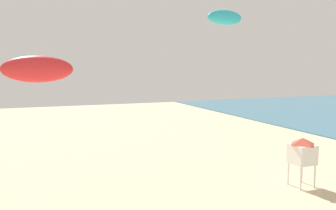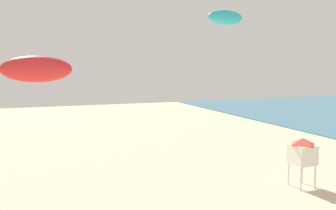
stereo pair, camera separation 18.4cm
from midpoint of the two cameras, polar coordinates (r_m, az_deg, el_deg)
lifeguard_stand at (r=19.20m, az=20.92°, el=-7.14°), size 1.10×1.10×2.55m
kite_red_parafoil at (r=14.31m, az=-20.95°, el=5.51°), size 2.65×0.74×1.03m
kite_cyan_parafoil at (r=23.07m, az=9.06°, el=14.00°), size 2.45×0.68×0.95m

